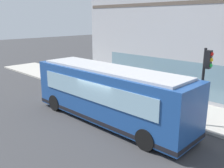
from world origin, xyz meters
name	(u,v)px	position (x,y,z in m)	size (l,w,h in m)	color
ground	(107,123)	(0.00, 0.00, 0.00)	(120.00, 120.00, 0.00)	#38383A
sidewalk_curb	(155,103)	(4.56, 0.00, 0.07)	(3.93, 40.00, 0.15)	#B2ADA3
building_corner	(207,13)	(11.20, 0.00, 6.00)	(9.38, 17.35, 12.01)	#A8A8AD
city_bus_nearside	(109,94)	(0.31, 0.20, 1.55)	(2.68, 10.06, 3.07)	#1E478C
traffic_light_near_corner	(206,73)	(3.10, -3.91, 2.98)	(0.32, 0.49, 4.06)	black
pedestrian_near_hydrant	(111,84)	(3.40, 3.06, 1.02)	(0.32, 0.32, 1.54)	gold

